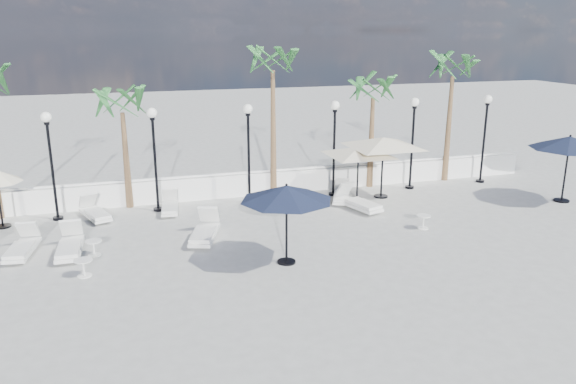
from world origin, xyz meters
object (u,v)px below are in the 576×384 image
object	(u,v)px
parasol_navy_right	(570,143)
lounger_0	(70,246)
parasol_cream_sq_a	(359,147)
lounger_2	(95,212)
parasol_navy_mid	(286,193)
lounger_6	(341,195)
parasol_cream_sq_b	(384,138)
lounger_5	(358,202)
lounger_3	(170,206)
lounger_4	(205,231)
lounger_1	(22,247)

from	to	relation	value
parasol_navy_right	lounger_0	bearing A→B (deg)	-179.79
parasol_cream_sq_a	lounger_2	bearing A→B (deg)	176.74
parasol_navy_mid	lounger_6	bearing A→B (deg)	53.60
lounger_2	parasol_cream_sq_b	distance (m)	11.21
lounger_5	parasol_navy_mid	bearing A→B (deg)	-151.30
parasol_navy_mid	parasol_cream_sq_b	world-z (taller)	parasol_cream_sq_b
lounger_5	parasol_navy_mid	xyz separation A→B (m)	(-4.05, -4.08, 1.83)
lounger_0	lounger_6	bearing A→B (deg)	17.26
lounger_2	parasol_navy_right	distance (m)	17.94
lounger_3	parasol_cream_sq_a	world-z (taller)	parasol_cream_sq_a
lounger_0	lounger_6	size ratio (longest dim) A/B	1.08
parasol_navy_right	lounger_5	bearing A→B (deg)	169.82
parasol_cream_sq_a	parasol_cream_sq_b	distance (m)	1.11
parasol_navy_right	parasol_cream_sq_b	distance (m)	7.06
lounger_6	lounger_2	bearing A→B (deg)	-159.26
lounger_2	lounger_5	distance (m)	9.60
lounger_0	lounger_4	size ratio (longest dim) A/B	0.94
lounger_1	lounger_3	distance (m)	5.47
parasol_cream_sq_b	parasol_navy_right	bearing A→B (deg)	-21.87
parasol_navy_mid	parasol_cream_sq_a	size ratio (longest dim) A/B	0.57
lounger_3	lounger_6	distance (m)	6.64
lounger_3	lounger_5	xyz separation A→B (m)	(6.81, -1.72, 0.04)
lounger_1	lounger_3	size ratio (longest dim) A/B	1.11
lounger_6	parasol_navy_mid	world-z (taller)	parasol_navy_mid
lounger_2	parasol_navy_right	size ratio (longest dim) A/B	0.67
parasol_cream_sq_b	lounger_2	bearing A→B (deg)	177.18
lounger_6	lounger_4	bearing A→B (deg)	-131.27
lounger_1	lounger_4	size ratio (longest dim) A/B	0.91
lounger_5	lounger_1	bearing A→B (deg)	169.33
lounger_0	parasol_cream_sq_b	world-z (taller)	parasol_cream_sq_b
parasol_navy_right	lounger_3	bearing A→B (deg)	167.98
parasol_cream_sq_b	lounger_5	bearing A→B (deg)	-142.57
lounger_4	parasol_cream_sq_b	world-z (taller)	parasol_cream_sq_b
lounger_2	lounger_3	xyz separation A→B (m)	(2.63, -0.00, -0.01)
lounger_0	parasol_cream_sq_a	world-z (taller)	parasol_cream_sq_a
parasol_navy_mid	parasol_cream_sq_b	bearing A→B (deg)	43.26
lounger_2	parasol_navy_mid	distance (m)	8.13
lounger_4	parasol_navy_right	size ratio (longest dim) A/B	0.75
lounger_0	parasol_cream_sq_b	size ratio (longest dim) A/B	0.40
lounger_0	lounger_3	size ratio (longest dim) A/B	1.14
lounger_4	lounger_6	size ratio (longest dim) A/B	1.15
parasol_navy_right	parasol_cream_sq_a	size ratio (longest dim) A/B	0.64
lounger_2	lounger_6	xyz separation A→B (m)	(9.25, -0.57, -0.00)
lounger_2	parasol_navy_right	world-z (taller)	parasol_navy_right
lounger_2	lounger_3	size ratio (longest dim) A/B	1.08
lounger_0	parasol_cream_sq_b	xyz separation A→B (m)	(11.63, 2.70, 2.17)
parasol_navy_right	parasol_cream_sq_a	world-z (taller)	parasol_navy_right
lounger_6	parasol_cream_sq_b	size ratio (longest dim) A/B	0.37
parasol_navy_mid	parasol_cream_sq_b	distance (m)	7.68
lounger_5	lounger_4	bearing A→B (deg)	177.48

